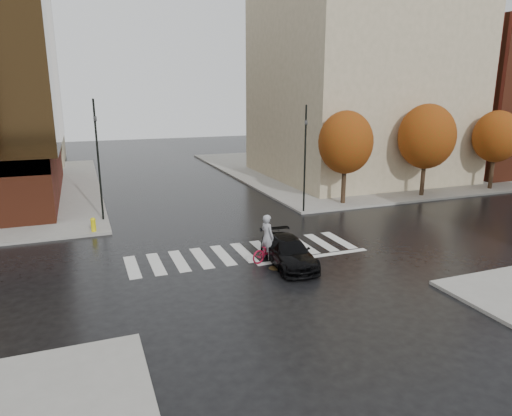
# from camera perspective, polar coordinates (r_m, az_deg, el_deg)

# --- Properties ---
(ground) EXTENTS (120.00, 120.00, 0.00)m
(ground) POSITION_cam_1_polar(r_m,az_deg,el_deg) (22.71, -1.10, -5.98)
(ground) COLOR black
(ground) RESTS_ON ground
(sidewalk_ne) EXTENTS (30.00, 30.00, 0.15)m
(sidewalk_ne) POSITION_cam_1_polar(r_m,az_deg,el_deg) (50.42, 13.36, 5.05)
(sidewalk_ne) COLOR gray
(sidewalk_ne) RESTS_ON ground
(crosswalk) EXTENTS (12.00, 3.00, 0.01)m
(crosswalk) POSITION_cam_1_polar(r_m,az_deg,el_deg) (23.15, -1.53, -5.57)
(crosswalk) COLOR silver
(crosswalk) RESTS_ON ground
(building_ne_tan) EXTENTS (16.00, 16.00, 18.00)m
(building_ne_tan) POSITION_cam_1_polar(r_m,az_deg,el_deg) (44.27, 12.62, 15.66)
(building_ne_tan) COLOR tan
(building_ne_tan) RESTS_ON sidewalk_ne
(building_ne_brick) EXTENTS (14.00, 14.00, 14.00)m
(building_ne_brick) POSITION_cam_1_polar(r_m,az_deg,el_deg) (54.02, 27.74, 11.98)
(building_ne_brick) COLOR #612917
(building_ne_brick) RESTS_ON sidewalk_ne
(tree_ne_a) EXTENTS (3.80, 3.80, 6.50)m
(tree_ne_a) POSITION_cam_1_polar(r_m,az_deg,el_deg) (32.58, 11.14, 8.04)
(tree_ne_a) COLOR black
(tree_ne_a) RESTS_ON sidewalk_ne
(tree_ne_b) EXTENTS (4.20, 4.20, 6.89)m
(tree_ne_b) POSITION_cam_1_polar(r_m,az_deg,el_deg) (36.75, 20.55, 8.35)
(tree_ne_b) COLOR black
(tree_ne_b) RESTS_ON sidewalk_ne
(tree_ne_c) EXTENTS (3.60, 3.60, 6.31)m
(tree_ne_c) POSITION_cam_1_polar(r_m,az_deg,el_deg) (41.73, 27.83, 7.89)
(tree_ne_c) COLOR black
(tree_ne_c) RESTS_ON sidewalk_ne
(sedan) EXTENTS (2.12, 4.50, 1.27)m
(sedan) POSITION_cam_1_polar(r_m,az_deg,el_deg) (21.44, 4.09, -5.47)
(sedan) COLOR black
(sedan) RESTS_ON ground
(cyclist) EXTENTS (2.14, 1.31, 2.30)m
(cyclist) POSITION_cam_1_polar(r_m,az_deg,el_deg) (21.81, 1.56, -4.67)
(cyclist) COLOR maroon
(cyclist) RESTS_ON ground
(traffic_light_nw) EXTENTS (0.23, 0.21, 7.35)m
(traffic_light_nw) POSITION_cam_1_polar(r_m,az_deg,el_deg) (29.25, -19.19, 6.59)
(traffic_light_nw) COLOR black
(traffic_light_nw) RESTS_ON sidewalk_nw
(traffic_light_ne) EXTENTS (0.20, 0.22, 6.93)m
(traffic_light_ne) POSITION_cam_1_polar(r_m,az_deg,el_deg) (29.85, 6.16, 6.90)
(traffic_light_ne) COLOR black
(traffic_light_ne) RESTS_ON sidewalk_ne
(fire_hydrant) EXTENTS (0.29, 0.29, 0.82)m
(fire_hydrant) POSITION_cam_1_polar(r_m,az_deg,el_deg) (27.51, -19.67, -1.88)
(fire_hydrant) COLOR yellow
(fire_hydrant) RESTS_ON sidewalk_nw
(manhole) EXTENTS (0.64, 0.64, 0.01)m
(manhole) POSITION_cam_1_polar(r_m,az_deg,el_deg) (21.19, 2.34, -7.51)
(manhole) COLOR #4F3D1C
(manhole) RESTS_ON ground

